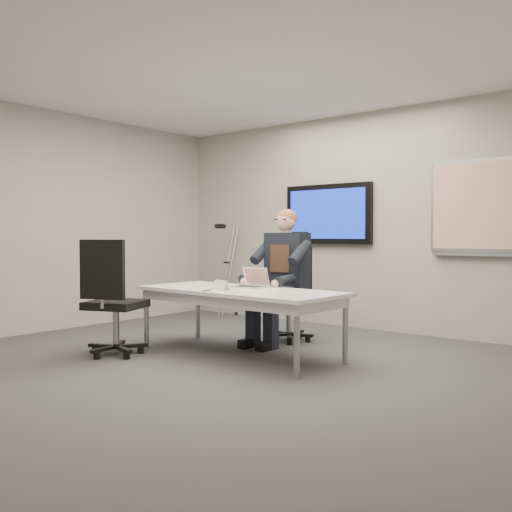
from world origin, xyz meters
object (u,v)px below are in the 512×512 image
Objects in this scene: conference_table at (239,297)px; laptop at (251,282)px; office_chair_near at (113,320)px; seated_person at (277,290)px; office_chair_far at (290,311)px.

laptop reaches higher than conference_table.
conference_table is 6.91× the size of laptop.
laptop is (0.93, 1.05, 0.36)m from office_chair_near.
seated_person is at bearing 87.40° from laptop.
conference_table is 1.88× the size of office_chair_near.
seated_person reaches higher than office_chair_far.
office_chair_near reaches higher than conference_table.
office_chair_near reaches higher than office_chair_far.
office_chair_far is at bearing 96.52° from conference_table.
laptop is at bearing 97.49° from conference_table.
conference_table is at bearing -91.25° from seated_person.
office_chair_near is at bearing -138.87° from laptop.
office_chair_far is 3.39× the size of laptop.
office_chair_near is (-0.88, -1.81, 0.03)m from office_chair_far.
conference_table is 1.02m from office_chair_far.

